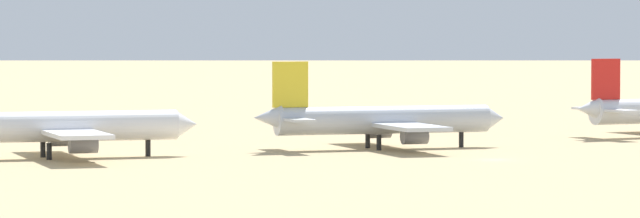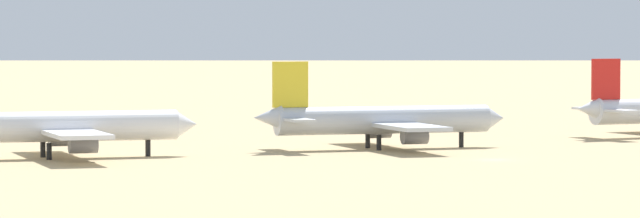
{
  "view_description": "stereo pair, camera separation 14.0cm",
  "coord_description": "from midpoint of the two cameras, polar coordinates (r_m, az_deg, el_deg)",
  "views": [
    {
      "loc": [
        -131.43,
        -202.95,
        17.36
      ],
      "look_at": [
        -12.6,
        25.92,
        6.0
      ],
      "focal_mm": 102.32,
      "sensor_mm": 36.0,
      "label": 1
    },
    {
      "loc": [
        -131.3,
        -203.01,
        17.36
      ],
      "look_at": [
        -12.6,
        25.92,
        6.0
      ],
      "focal_mm": 102.32,
      "sensor_mm": 36.0,
      "label": 2
    }
  ],
  "objects": [
    {
      "name": "parked_jet_yellow_3",
      "position": [
        262.96,
        1.92,
        -0.35
      ],
      "size": [
        38.47,
        32.76,
        12.73
      ],
      "rotation": [
        0.0,
        0.0,
        -0.17
      ],
      "color": "silver",
      "rests_on": "ground"
    },
    {
      "name": "ground",
      "position": [
        242.4,
        5.49,
        -1.6
      ],
      "size": [
        4000.0,
        4000.0,
        0.0
      ],
      "primitive_type": "plane",
      "color": "tan"
    },
    {
      "name": "parked_jet_teal_2",
      "position": [
        246.35,
        -8.29,
        -0.56
      ],
      "size": [
        39.16,
        33.34,
        12.96
      ],
      "rotation": [
        0.0,
        0.0,
        -0.16
      ],
      "color": "white",
      "rests_on": "ground"
    }
  ]
}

